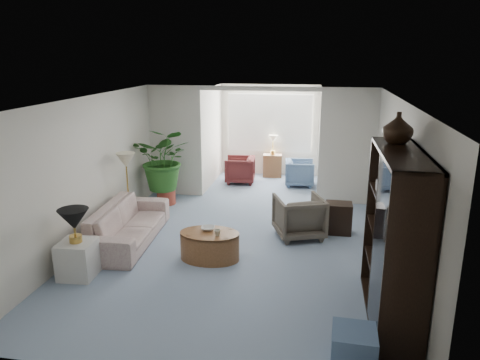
% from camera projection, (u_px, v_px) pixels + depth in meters
% --- Properties ---
extents(floor, '(6.00, 6.00, 0.00)m').
position_uv_depth(floor, '(234.00, 254.00, 7.43)').
color(floor, '#889DB4').
rests_on(floor, ground).
extents(sunroom_floor, '(2.60, 2.60, 0.00)m').
position_uv_depth(sunroom_floor, '(264.00, 185.00, 11.32)').
color(sunroom_floor, '#889DB4').
rests_on(sunroom_floor, ground).
extents(back_pier_left, '(1.20, 0.12, 2.50)m').
position_uv_depth(back_pier_left, '(175.00, 142.00, 10.25)').
color(back_pier_left, silver).
rests_on(back_pier_left, ground).
extents(back_pier_right, '(1.20, 0.12, 2.50)m').
position_uv_depth(back_pier_right, '(348.00, 147.00, 9.63)').
color(back_pier_right, silver).
rests_on(back_pier_right, ground).
extents(back_header, '(2.60, 0.12, 0.10)m').
position_uv_depth(back_header, '(259.00, 89.00, 9.62)').
color(back_header, silver).
rests_on(back_header, back_pier_left).
extents(window_pane, '(2.20, 0.02, 1.50)m').
position_uv_depth(window_pane, '(270.00, 123.00, 11.97)').
color(window_pane, white).
extents(window_blinds, '(2.20, 0.02, 1.50)m').
position_uv_depth(window_blinds, '(270.00, 123.00, 11.94)').
color(window_blinds, white).
extents(framed_picture, '(0.04, 0.50, 0.40)m').
position_uv_depth(framed_picture, '(402.00, 160.00, 6.47)').
color(framed_picture, '#C0B099').
extents(sofa, '(1.01, 2.29, 0.65)m').
position_uv_depth(sofa, '(128.00, 224.00, 7.87)').
color(sofa, beige).
rests_on(sofa, ground).
extents(end_table, '(0.52, 0.52, 0.54)m').
position_uv_depth(end_table, '(78.00, 259.00, 6.64)').
color(end_table, silver).
rests_on(end_table, ground).
extents(table_lamp, '(0.44, 0.44, 0.30)m').
position_uv_depth(table_lamp, '(74.00, 219.00, 6.47)').
color(table_lamp, black).
rests_on(table_lamp, end_table).
extents(floor_lamp, '(0.36, 0.36, 0.28)m').
position_uv_depth(floor_lamp, '(126.00, 160.00, 8.46)').
color(floor_lamp, beige).
rests_on(floor_lamp, ground).
extents(coffee_table, '(1.10, 1.10, 0.45)m').
position_uv_depth(coffee_table, '(210.00, 246.00, 7.22)').
color(coffee_table, brown).
rests_on(coffee_table, ground).
extents(coffee_bowl, '(0.26, 0.26, 0.05)m').
position_uv_depth(coffee_bowl, '(208.00, 228.00, 7.25)').
color(coffee_bowl, silver).
rests_on(coffee_bowl, coffee_table).
extents(coffee_cup, '(0.12, 0.12, 0.10)m').
position_uv_depth(coffee_cup, '(217.00, 233.00, 7.02)').
color(coffee_cup, beige).
rests_on(coffee_cup, coffee_table).
extents(wingback_chair, '(1.03, 1.05, 0.75)m').
position_uv_depth(wingback_chair, '(299.00, 217.00, 8.08)').
color(wingback_chair, '#575045').
rests_on(wingback_chair, ground).
extents(side_table_dark, '(0.47, 0.38, 0.56)m').
position_uv_depth(side_table_dark, '(338.00, 218.00, 8.27)').
color(side_table_dark, black).
rests_on(side_table_dark, ground).
extents(entertainment_cabinet, '(0.50, 1.89, 2.10)m').
position_uv_depth(entertainment_cabinet, '(395.00, 238.00, 5.42)').
color(entertainment_cabinet, black).
rests_on(entertainment_cabinet, ground).
extents(cabinet_urn, '(0.37, 0.37, 0.39)m').
position_uv_depth(cabinet_urn, '(398.00, 128.00, 5.56)').
color(cabinet_urn, black).
rests_on(cabinet_urn, entertainment_cabinet).
extents(ottoman, '(0.48, 0.48, 0.37)m').
position_uv_depth(ottoman, '(354.00, 346.00, 4.81)').
color(ottoman, slate).
rests_on(ottoman, ground).
extents(plant_pot, '(0.40, 0.40, 0.32)m').
position_uv_depth(plant_pot, '(166.00, 197.00, 9.90)').
color(plant_pot, '#A23F2F').
rests_on(plant_pot, ground).
extents(house_plant, '(1.23, 1.07, 1.37)m').
position_uv_depth(house_plant, '(165.00, 159.00, 9.67)').
color(house_plant, '#296221').
rests_on(house_plant, plant_pot).
extents(sunroom_chair_blue, '(0.76, 0.74, 0.64)m').
position_uv_depth(sunroom_chair_blue, '(300.00, 173.00, 11.23)').
color(sunroom_chair_blue, slate).
rests_on(sunroom_chair_blue, ground).
extents(sunroom_chair_maroon, '(0.78, 0.77, 0.66)m').
position_uv_depth(sunroom_chair_maroon, '(240.00, 170.00, 11.48)').
color(sunroom_chair_maroon, '#5A211E').
rests_on(sunroom_chair_maroon, ground).
extents(sunroom_table, '(0.52, 0.42, 0.60)m').
position_uv_depth(sunroom_table, '(272.00, 165.00, 12.07)').
color(sunroom_table, brown).
rests_on(sunroom_table, ground).
extents(shelf_clutter, '(0.30, 1.22, 1.06)m').
position_uv_depth(shelf_clutter, '(392.00, 238.00, 5.32)').
color(shelf_clutter, '#484642').
rests_on(shelf_clutter, entertainment_cabinet).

